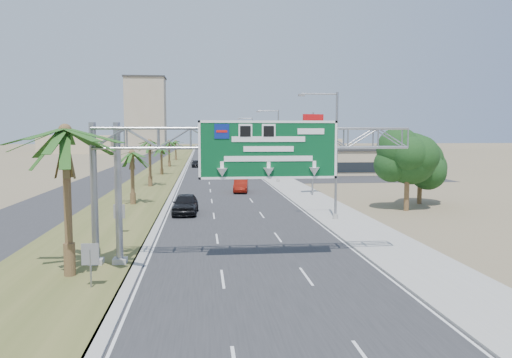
{
  "coord_description": "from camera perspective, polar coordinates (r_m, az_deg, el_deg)",
  "views": [
    {
      "loc": [
        -2.89,
        -15.97,
        6.88
      ],
      "look_at": [
        0.19,
        12.67,
        4.2
      ],
      "focal_mm": 35.0,
      "sensor_mm": 36.0,
      "label": 1
    }
  ],
  "objects": [
    {
      "name": "ground",
      "position": [
        17.62,
        3.97,
        -17.67
      ],
      "size": [
        600.0,
        600.0,
        0.0
      ],
      "primitive_type": "plane",
      "color": "#8C7A59",
      "rests_on": "ground"
    },
    {
      "name": "road",
      "position": [
        126.19,
        -4.82,
        2.17
      ],
      "size": [
        12.0,
        300.0,
        0.02
      ],
      "primitive_type": "cube",
      "color": "#28282B",
      "rests_on": "ground"
    },
    {
      "name": "sidewalk_right",
      "position": [
        126.66,
        -0.97,
        2.22
      ],
      "size": [
        4.0,
        300.0,
        0.1
      ],
      "primitive_type": "cube",
      "color": "#9E9B93",
      "rests_on": "ground"
    },
    {
      "name": "median_grass",
      "position": [
        126.35,
        -9.36,
        2.15
      ],
      "size": [
        7.0,
        300.0,
        0.12
      ],
      "primitive_type": "cube",
      "color": "#4C5224",
      "rests_on": "ground"
    },
    {
      "name": "opposing_road",
      "position": [
        126.94,
        -12.52,
        2.08
      ],
      "size": [
        8.0,
        300.0,
        0.02
      ],
      "primitive_type": "cube",
      "color": "#28282B",
      "rests_on": "ground"
    },
    {
      "name": "sign_gantry",
      "position": [
        25.97,
        -2.11,
        3.5
      ],
      "size": [
        16.75,
        1.24,
        7.5
      ],
      "color": "gray",
      "rests_on": "ground"
    },
    {
      "name": "palm_near",
      "position": [
        24.78,
        -20.98,
        5.08
      ],
      "size": [
        5.7,
        5.7,
        8.35
      ],
      "color": "brown",
      "rests_on": "ground"
    },
    {
      "name": "palm_row_b",
      "position": [
        48.46,
        -13.99,
        2.81
      ],
      "size": [
        3.99,
        3.99,
        5.95
      ],
      "color": "brown",
      "rests_on": "ground"
    },
    {
      "name": "palm_row_c",
      "position": [
        64.32,
        -12.07,
        4.11
      ],
      "size": [
        3.99,
        3.99,
        6.75
      ],
      "color": "brown",
      "rests_on": "ground"
    },
    {
      "name": "palm_row_d",
      "position": [
        82.27,
        -10.76,
        3.5
      ],
      "size": [
        3.99,
        3.99,
        5.45
      ],
      "color": "brown",
      "rests_on": "ground"
    },
    {
      "name": "palm_row_e",
      "position": [
        101.2,
        -9.91,
        4.22
      ],
      "size": [
        3.99,
        3.99,
        6.15
      ],
      "color": "brown",
      "rests_on": "ground"
    },
    {
      "name": "palm_row_f",
      "position": [
        126.16,
        -9.17,
        4.26
      ],
      "size": [
        3.99,
        3.99,
        5.75
      ],
      "color": "brown",
      "rests_on": "ground"
    },
    {
      "name": "streetlight_near",
      "position": [
        39.37,
        8.87,
        2.07
      ],
      "size": [
        3.27,
        0.44,
        10.0
      ],
      "color": "gray",
      "rests_on": "ground"
    },
    {
      "name": "streetlight_mid",
      "position": [
        68.76,
        2.39,
        3.49
      ],
      "size": [
        3.27,
        0.44,
        10.0
      ],
      "color": "gray",
      "rests_on": "ground"
    },
    {
      "name": "streetlight_far",
      "position": [
        104.49,
        -0.54,
        4.11
      ],
      "size": [
        3.27,
        0.44,
        10.0
      ],
      "color": "gray",
      "rests_on": "ground"
    },
    {
      "name": "signal_mast",
      "position": [
        88.33,
        -0.9,
        3.99
      ],
      "size": [
        10.28,
        0.71,
        8.0
      ],
      "color": "gray",
      "rests_on": "ground"
    },
    {
      "name": "store_building",
      "position": [
        85.8,
        10.74,
        1.96
      ],
      "size": [
        18.0,
        10.0,
        4.0
      ],
      "primitive_type": "cube",
      "color": "#CBB189",
      "rests_on": "ground"
    },
    {
      "name": "oak_near",
      "position": [
        45.68,
        16.94,
        2.13
      ],
      "size": [
        4.5,
        4.5,
        6.8
      ],
      "color": "brown",
      "rests_on": "ground"
    },
    {
      "name": "oak_far",
      "position": [
        50.58,
        18.27,
        1.58
      ],
      "size": [
        3.5,
        3.5,
        5.6
      ],
      "color": "brown",
      "rests_on": "ground"
    },
    {
      "name": "median_signback_a",
      "position": [
        23.15,
        -18.41,
        -8.52
      ],
      "size": [
        0.75,
        0.08,
        2.08
      ],
      "color": "gray",
      "rests_on": "ground"
    },
    {
      "name": "median_signback_b",
      "position": [
        34.85,
        -15.36,
        -3.84
      ],
      "size": [
        0.75,
        0.08,
        2.08
      ],
      "color": "gray",
      "rests_on": "ground"
    },
    {
      "name": "tower_distant",
      "position": [
        267.77,
        -12.48,
        7.46
      ],
      "size": [
        20.0,
        16.0,
        35.0
      ],
      "primitive_type": "cube",
      "color": "tan",
      "rests_on": "ground"
    },
    {
      "name": "building_distant_left",
      "position": [
        180.98,
        -19.64,
        3.77
      ],
      "size": [
        24.0,
        14.0,
        6.0
      ],
      "primitive_type": "cube",
      "color": "#CBB189",
      "rests_on": "ground"
    },
    {
      "name": "building_distant_right",
      "position": [
        159.46,
        5.78,
        3.71
      ],
      "size": [
        20.0,
        12.0,
        5.0
      ],
      "primitive_type": "cube",
      "color": "#CBB189",
      "rests_on": "ground"
    },
    {
      "name": "car_left_lane",
      "position": [
        42.66,
        -8.08,
        -2.85
      ],
      "size": [
        2.25,
        5.14,
        1.72
      ],
      "primitive_type": "imported",
      "rotation": [
        0.0,
        0.0,
        -0.04
      ],
      "color": "black",
      "rests_on": "ground"
    },
    {
      "name": "car_mid_lane",
      "position": [
        57.66,
        -1.74,
        -0.8
      ],
      "size": [
        2.1,
        4.65,
        1.48
      ],
      "primitive_type": "imported",
      "rotation": [
        0.0,
        0.0,
        -0.12
      ],
      "color": "maroon",
      "rests_on": "ground"
    },
    {
      "name": "car_right_lane",
      "position": [
        75.59,
        -1.78,
        0.69
      ],
      "size": [
        3.2,
        5.94,
        1.58
      ],
      "primitive_type": "imported",
      "rotation": [
        0.0,
        0.0,
        -0.1
      ],
      "color": "gray",
      "rests_on": "ground"
    },
    {
      "name": "car_far",
      "position": [
        100.42,
        -6.88,
        1.72
      ],
      "size": [
        1.97,
        4.52,
        1.29
      ],
      "primitive_type": "imported",
      "rotation": [
        0.0,
        0.0,
        0.03
      ],
      "color": "black",
      "rests_on": "ground"
    },
    {
      "name": "pole_sign_red_near",
      "position": [
        54.31,
        6.54,
        5.55
      ],
      "size": [
        2.38,
        1.01,
        9.06
      ],
      "color": "gray",
      "rests_on": "ground"
    },
    {
      "name": "pole_sign_blue",
      "position": [
        77.13,
        4.36,
        4.35
      ],
      "size": [
        2.01,
        0.42,
        7.6
      ],
      "color": "gray",
      "rests_on": "ground"
    },
    {
      "name": "pole_sign_red_far",
      "position": [
        100.84,
        0.67,
        5.41
      ],
      "size": [
        2.22,
        0.48,
        8.92
      ],
      "color": "gray",
      "rests_on": "ground"
    }
  ]
}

